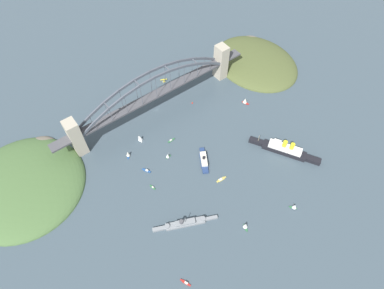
# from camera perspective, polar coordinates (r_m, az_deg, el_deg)

# --- Properties ---
(ground_plane) EXTENTS (1400.00, 1400.00, 0.00)m
(ground_plane) POSITION_cam_1_polar(r_m,az_deg,el_deg) (447.84, -6.16, 6.03)
(ground_plane) COLOR #3D4C56
(harbor_arch_bridge) EXTENTS (283.50, 17.07, 64.83)m
(harbor_arch_bridge) POSITION_cam_1_polar(r_m,az_deg,el_deg) (426.90, -6.50, 8.60)
(harbor_arch_bridge) COLOR #ADA38E
(harbor_arch_bridge) RESTS_ON ground
(headland_west_shore) EXTENTS (112.81, 137.53, 25.03)m
(headland_west_shore) POSITION_cam_1_polar(r_m,az_deg,el_deg) (524.74, 10.99, 13.97)
(headland_west_shore) COLOR #4C562D
(headland_west_shore) RESTS_ON ground
(headland_east_shore) EXTENTS (139.48, 139.58, 26.59)m
(headland_east_shore) POSITION_cam_1_polar(r_m,az_deg,el_deg) (425.14, -27.10, -6.18)
(headland_east_shore) COLOR #476638
(headland_east_shore) RESTS_ON ground
(ocean_liner) EXTENTS (50.48, 80.21, 20.18)m
(ocean_liner) POSITION_cam_1_polar(r_m,az_deg,el_deg) (413.66, 15.89, -0.82)
(ocean_liner) COLOR black
(ocean_liner) RESTS_ON ground
(naval_cruiser) EXTENTS (65.54, 32.71, 16.04)m
(naval_cruiser) POSITION_cam_1_polar(r_m,az_deg,el_deg) (356.01, -1.27, -13.56)
(naval_cruiser) COLOR gray
(naval_cruiser) RESTS_ON ground
(harbor_ferry_steamer) EXTENTS (23.86, 34.46, 8.35)m
(harbor_ferry_steamer) POSITION_cam_1_polar(r_m,az_deg,el_deg) (393.23, 2.07, -2.71)
(harbor_ferry_steamer) COLOR navy
(harbor_ferry_steamer) RESTS_ON ground
(seaplane_taxiing_near_bridge) EXTENTS (9.33, 8.16, 4.74)m
(seaplane_taxiing_near_bridge) POSITION_cam_1_polar(r_m,az_deg,el_deg) (484.00, -4.94, 11.07)
(seaplane_taxiing_near_bridge) COLOR #B7B7B2
(seaplane_taxiing_near_bridge) RESTS_ON ground
(small_boat_0) EXTENTS (12.99, 3.80, 1.96)m
(small_boat_0) POSITION_cam_1_polar(r_m,az_deg,el_deg) (382.79, 5.10, -6.09)
(small_boat_0) COLOR gold
(small_boat_0) RESTS_ON ground
(small_boat_1) EXTENTS (6.67, 10.77, 9.55)m
(small_boat_1) POSITION_cam_1_polar(r_m,az_deg,el_deg) (414.61, -9.04, 1.11)
(small_boat_1) COLOR silver
(small_boat_1) RESTS_ON ground
(small_boat_2) EXTENTS (3.10, 8.60, 1.83)m
(small_boat_2) POSITION_cam_1_polar(r_m,az_deg,el_deg) (379.10, -6.88, -7.41)
(small_boat_2) COLOR #2D6B3D
(small_boat_2) RESTS_ON ground
(small_boat_3) EXTENTS (6.72, 10.65, 2.49)m
(small_boat_3) POSITION_cam_1_polar(r_m,az_deg,el_deg) (390.83, -7.92, -4.52)
(small_boat_3) COLOR #234C8C
(small_boat_3) RESTS_ON ground
(small_boat_4) EXTENTS (5.71, 11.30, 2.17)m
(small_boat_4) POSITION_cam_1_polar(r_m,az_deg,el_deg) (340.06, -1.10, -22.96)
(small_boat_4) COLOR #B2231E
(small_boat_4) RESTS_ON ground
(small_boat_5) EXTENTS (6.19, 8.92, 9.37)m
(small_boat_5) POSITION_cam_1_polar(r_m,az_deg,el_deg) (357.54, 9.33, -13.79)
(small_boat_5) COLOR #2D6B3D
(small_boat_5) RESTS_ON ground
(small_boat_6) EXTENTS (6.68, 7.97, 9.71)m
(small_boat_6) POSITION_cam_1_polar(r_m,az_deg,el_deg) (403.14, -11.11, -1.62)
(small_boat_6) COLOR #234C8C
(small_boat_6) RESTS_ON ground
(small_boat_7) EXTENTS (7.39, 10.11, 9.88)m
(small_boat_7) POSITION_cam_1_polar(r_m,az_deg,el_deg) (456.25, 9.26, 7.55)
(small_boat_7) COLOR #B2231E
(small_boat_7) RESTS_ON ground
(small_boat_8) EXTENTS (7.61, 4.62, 8.11)m
(small_boat_8) POSITION_cam_1_polar(r_m,az_deg,el_deg) (395.91, -4.26, -1.97)
(small_boat_8) COLOR #2D6B3D
(small_boat_8) RESTS_ON ground
(small_boat_9) EXTENTS (10.44, 2.66, 2.27)m
(small_boat_9) POSITION_cam_1_polar(r_m,az_deg,el_deg) (412.68, -3.64, 0.73)
(small_boat_9) COLOR #2D6B3D
(small_boat_9) RESTS_ON ground
(small_boat_10) EXTENTS (7.17, 8.05, 7.89)m
(small_boat_10) POSITION_cam_1_polar(r_m,az_deg,el_deg) (379.32, 17.46, -10.27)
(small_boat_10) COLOR #2D6B3D
(small_boat_10) RESTS_ON ground
(channel_marker_buoy) EXTENTS (2.20, 2.20, 2.75)m
(channel_marker_buoy) POSITION_cam_1_polar(r_m,az_deg,el_deg) (452.69, 0.05, 7.32)
(channel_marker_buoy) COLOR red
(channel_marker_buoy) RESTS_ON ground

